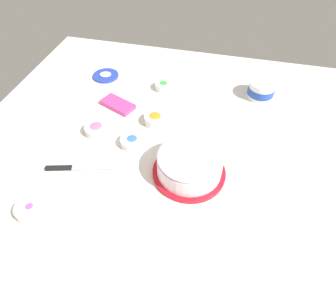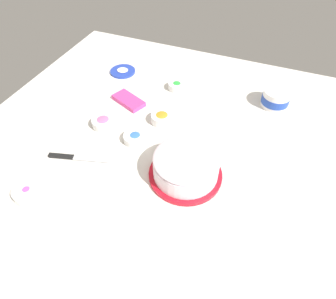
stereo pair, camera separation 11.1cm
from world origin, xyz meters
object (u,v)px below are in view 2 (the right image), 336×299
sprinkle_bowl_pink (103,122)px  candy_box_lower (129,101)px  sprinkle_bowl_rainbow (28,192)px  sprinkle_bowl_green (177,86)px  frosted_cake (186,166)px  frosting_tub_lid (123,71)px  sprinkle_bowl_blue (135,138)px  paper_napkin (107,228)px  spreading_knife (74,157)px  sprinkle_bowl_orange (162,118)px  frosting_tub (276,98)px

sprinkle_bowl_pink → candy_box_lower: (0.02, 0.18, -0.01)m
sprinkle_bowl_rainbow → sprinkle_bowl_pink: bearing=82.5°
sprinkle_bowl_green → sprinkle_bowl_pink: bearing=-117.6°
frosted_cake → candy_box_lower: size_ratio=1.71×
frosted_cake → frosting_tub_lid: 0.74m
frosted_cake → sprinkle_bowl_blue: frosted_cake is taller
sprinkle_bowl_green → paper_napkin: sprinkle_bowl_green is taller
spreading_knife → sprinkle_bowl_rainbow: (-0.04, -0.20, 0.01)m
sprinkle_bowl_orange → paper_napkin: size_ratio=0.60×
frosted_cake → frosting_tub: size_ratio=2.17×
spreading_knife → candy_box_lower: candy_box_lower is taller
sprinkle_bowl_green → sprinkle_bowl_orange: bearing=-83.8°
sprinkle_bowl_green → paper_napkin: 0.77m
sprinkle_bowl_orange → sprinkle_bowl_blue: bearing=-110.2°
sprinkle_bowl_green → spreading_knife: bearing=-109.5°
frosting_tub_lid → sprinkle_bowl_orange: bearing=-39.9°
frosting_tub → sprinkle_bowl_orange: 0.51m
paper_napkin → sprinkle_bowl_blue: bearing=103.1°
sprinkle_bowl_pink → candy_box_lower: sprinkle_bowl_pink is taller
frosting_tub → sprinkle_bowl_blue: size_ratio=1.30×
sprinkle_bowl_blue → paper_napkin: (0.09, -0.38, -0.01)m
frosting_tub → candy_box_lower: (-0.61, -0.23, -0.03)m
sprinkle_bowl_blue → sprinkle_bowl_rainbow: bearing=-120.1°
sprinkle_bowl_green → candy_box_lower: sprinkle_bowl_green is taller
sprinkle_bowl_green → sprinkle_bowl_blue: 0.39m
sprinkle_bowl_orange → candy_box_lower: sprinkle_bowl_orange is taller
paper_napkin → candy_box_lower: bearing=111.0°
spreading_knife → sprinkle_bowl_green: sprinkle_bowl_green is taller
sprinkle_bowl_blue → paper_napkin: 0.39m
sprinkle_bowl_orange → sprinkle_bowl_pink: size_ratio=0.97×
frosting_tub_lid → sprinkle_bowl_pink: 0.41m
sprinkle_bowl_green → sprinkle_bowl_blue: (-0.03, -0.39, -0.00)m
frosted_cake → sprinkle_bowl_rainbow: 0.54m
sprinkle_bowl_blue → paper_napkin: sprinkle_bowl_blue is taller
frosted_cake → sprinkle_bowl_rainbow: bearing=-148.7°
frosting_tub_lid → spreading_knife: frosting_tub_lid is taller
sprinkle_bowl_green → sprinkle_bowl_rainbow: bearing=-107.6°
sprinkle_bowl_blue → candy_box_lower: (-0.14, 0.21, -0.01)m
sprinkle_bowl_orange → sprinkle_bowl_blue: (-0.05, -0.14, -0.00)m
sprinkle_bowl_rainbow → sprinkle_bowl_blue: sprinkle_bowl_rainbow is taller
sprinkle_bowl_orange → candy_box_lower: 0.20m
frosted_cake → sprinkle_bowl_rainbow: (-0.46, -0.28, -0.03)m
spreading_knife → sprinkle_bowl_rainbow: size_ratio=2.44×
frosting_tub → paper_napkin: (-0.39, -0.82, -0.04)m
candy_box_lower → paper_napkin: (0.23, -0.59, -0.01)m
sprinkle_bowl_rainbow → sprinkle_bowl_blue: bearing=59.9°
frosting_tub_lid → paper_napkin: size_ratio=0.85×
frosted_cake → sprinkle_bowl_rainbow: size_ratio=2.74×
frosting_tub → candy_box_lower: 0.66m
frosting_tub → sprinkle_bowl_orange: (-0.42, -0.29, -0.02)m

